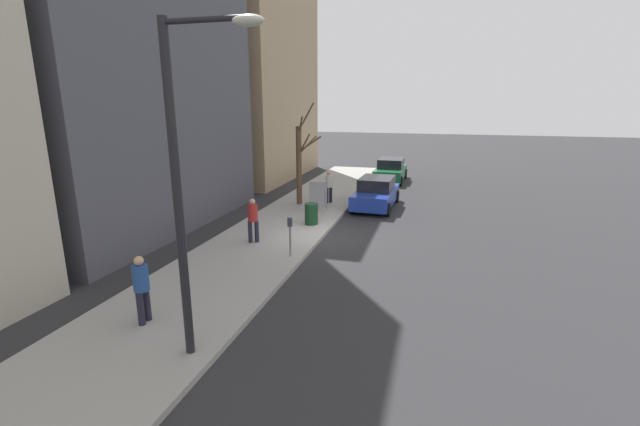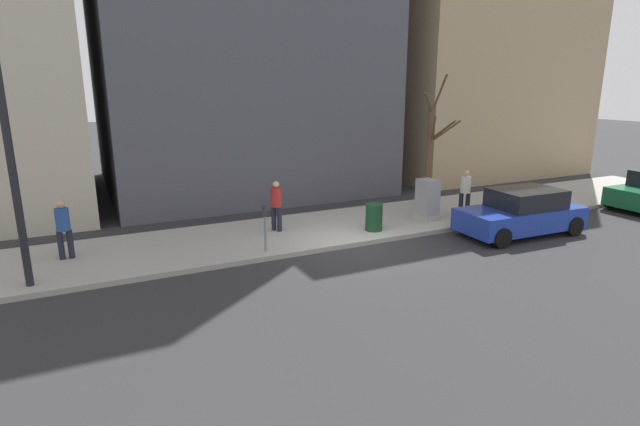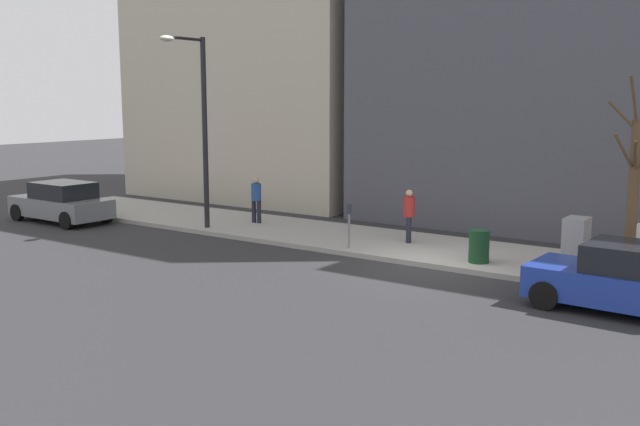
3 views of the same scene
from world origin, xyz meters
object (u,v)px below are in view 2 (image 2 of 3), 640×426
parked_car_blue (521,213)px  trash_bin (374,217)px  parking_meter (265,224)px  utility_box (427,200)px  pedestrian_midblock (276,203)px  pedestrian_far_corner (63,226)px  streetlamp (4,124)px  pedestrian_near_meter (465,190)px  office_tower_left (455,19)px  bare_tree (431,153)px

parked_car_blue → trash_bin: size_ratio=4.73×
parking_meter → utility_box: (0.85, -6.43, -0.13)m
pedestrian_midblock → pedestrian_far_corner: (0.00, 6.22, 0.00)m
utility_box → streetlamp: streetlamp is taller
pedestrian_near_meter → pedestrian_far_corner: size_ratio=1.00×
pedestrian_near_meter → office_tower_left: bearing=-89.7°
bare_tree → pedestrian_midblock: size_ratio=3.04×
parked_car_blue → office_tower_left: size_ratio=0.25×
pedestrian_near_meter → pedestrian_far_corner: (1.07, 13.23, 0.00)m
pedestrian_far_corner → office_tower_left: bearing=21.7°
parked_car_blue → parking_meter: 8.50m
bare_tree → pedestrian_midblock: bare_tree is taller
streetlamp → pedestrian_far_corner: size_ratio=3.92×
pedestrian_near_meter → bare_tree: bearing=-29.0°
pedestrian_midblock → office_tower_left: size_ratio=0.10×
streetlamp → pedestrian_far_corner: (1.99, -0.80, -2.93)m
utility_box → trash_bin: bearing=99.2°
pedestrian_near_meter → streetlamp: bearing=40.9°
pedestrian_far_corner → office_tower_left: 23.59m
bare_tree → trash_bin: 4.23m
streetlamp → trash_bin: (0.62, -9.93, -3.42)m
trash_bin → pedestrian_far_corner: 9.24m
streetlamp → trash_bin: streetlamp is taller
parked_car_blue → utility_box: utility_box is taller
utility_box → office_tower_left: size_ratio=0.08×
office_tower_left → trash_bin: bearing=131.5°
parked_car_blue → bare_tree: bare_tree is taller
parking_meter → office_tower_left: bearing=-55.5°
parking_meter → pedestrian_far_corner: size_ratio=0.81×
parked_car_blue → parking_meter: parked_car_blue is taller
parking_meter → utility_box: utility_box is taller
streetlamp → parked_car_blue: bearing=-95.9°
parking_meter → pedestrian_far_corner: bearing=70.6°
parking_meter → pedestrian_near_meter: bearing=-84.7°
bare_tree → parking_meter: bearing=105.7°
bare_tree → pedestrian_near_meter: bare_tree is taller
bare_tree → pedestrian_far_corner: 12.69m
pedestrian_near_meter → pedestrian_midblock: 7.09m
trash_bin → office_tower_left: office_tower_left is taller
pedestrian_near_meter → pedestrian_midblock: same height
utility_box → bare_tree: bearing=-39.5°
trash_bin → pedestrian_far_corner: pedestrian_far_corner is taller
parking_meter → trash_bin: parking_meter is taller
parked_car_blue → pedestrian_far_corner: size_ratio=2.57×
pedestrian_near_meter → office_tower_left: office_tower_left is taller
bare_tree → pedestrian_near_meter: bearing=-156.2°
parking_meter → pedestrian_far_corner: pedestrian_far_corner is taller
utility_box → pedestrian_midblock: 5.47m
parking_meter → pedestrian_near_meter: size_ratio=0.81×
parking_meter → office_tower_left: (10.62, -15.46, 7.44)m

